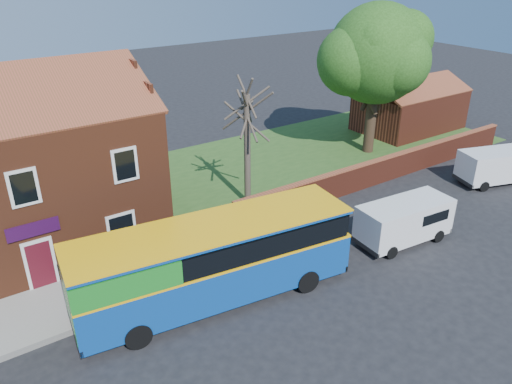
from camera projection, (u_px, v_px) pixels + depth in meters
ground at (288, 323)px, 18.82m from camera, size 120.00×120.00×0.00m
pavement at (57, 308)px, 19.51m from camera, size 18.00×3.50×0.12m
kerb at (69, 333)px, 18.20m from camera, size 18.00×0.15×0.14m
grass_strip at (321, 151)px, 35.11m from camera, size 26.00×12.00×0.04m
shop_building at (9, 180)px, 22.33m from camera, size 12.30×8.13×10.50m
boundary_wall at (387, 168)px, 30.30m from camera, size 22.00×0.38×1.60m
outbuilding at (410, 109)px, 39.00m from camera, size 8.20×5.06×4.17m
bus at (206, 261)px, 19.20m from camera, size 11.28×4.09×3.36m
van_near at (404, 220)px, 23.70m from camera, size 4.85×2.30×2.06m
van_far at (498, 165)px, 29.90m from camera, size 5.02×3.24×2.05m
large_tree at (376, 56)px, 32.46m from camera, size 8.19×6.48×10.00m
bare_tree at (247, 145)px, 26.38m from camera, size 2.52×3.00×6.72m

